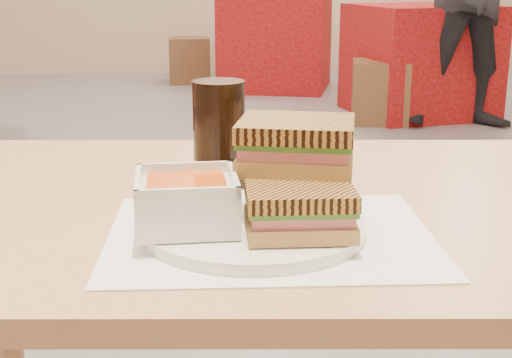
{
  "coord_description": "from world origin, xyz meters",
  "views": [
    {
      "loc": [
        -0.05,
        -2.78,
        1.04
      ],
      "look_at": [
        0.01,
        -2.0,
        0.82
      ],
      "focal_mm": 50.84,
      "sensor_mm": 36.0,
      "label": 1
    }
  ],
  "objects": [
    {
      "name": "soup_bowl",
      "position": [
        -0.07,
        -2.0,
        0.79
      ],
      "size": [
        0.12,
        0.12,
        0.06
      ],
      "color": "white",
      "rests_on": "plate"
    },
    {
      "name": "panini_upper",
      "position": [
        0.06,
        -1.95,
        0.85
      ],
      "size": [
        0.15,
        0.14,
        0.06
      ],
      "color": "tan",
      "rests_on": "panini_lower"
    },
    {
      "name": "tray_liner",
      "position": [
        0.03,
        -2.0,
        0.75
      ],
      "size": [
        0.38,
        0.3,
        0.0
      ],
      "color": "white",
      "rests_on": "main_table"
    },
    {
      "name": "panini_lower",
      "position": [
        0.06,
        -2.03,
        0.79
      ],
      "size": [
        0.12,
        0.1,
        0.05
      ],
      "color": "tan",
      "rests_on": "plate"
    },
    {
      "name": "main_table",
      "position": [
        0.1,
        -1.86,
        0.64
      ],
      "size": [
        1.25,
        0.78,
        0.75
      ],
      "color": "tan",
      "rests_on": "ground"
    },
    {
      "name": "cola_glass",
      "position": [
        -0.03,
        -1.81,
        0.83
      ],
      "size": [
        0.07,
        0.07,
        0.15
      ],
      "color": "black",
      "rests_on": "main_table"
    },
    {
      "name": "bg_chair_2r",
      "position": [
        0.67,
        3.83,
        0.22
      ],
      "size": [
        0.51,
        0.51,
        0.45
      ],
      "color": "brown",
      "rests_on": "ground"
    },
    {
      "name": "plate",
      "position": [
        0.01,
        -1.99,
        0.76
      ],
      "size": [
        0.26,
        0.26,
        0.01
      ],
      "color": "white",
      "rests_on": "tray_liner"
    },
    {
      "name": "bg_table_2",
      "position": [
        0.63,
        3.89,
        0.41
      ],
      "size": [
        1.13,
        1.13,
        0.82
      ],
      "color": "maroon",
      "rests_on": "ground"
    },
    {
      "name": "bg_table_1",
      "position": [
        1.57,
        2.56,
        0.4
      ],
      "size": [
        1.09,
        1.09,
        0.81
      ],
      "color": "maroon",
      "rests_on": "ground"
    },
    {
      "name": "bg_chair_1l",
      "position": [
        1.21,
        2.26,
        0.22
      ],
      "size": [
        0.45,
        0.45,
        0.44
      ],
      "color": "brown",
      "rests_on": "ground"
    },
    {
      "name": "bg_chair_2l",
      "position": [
        -0.17,
        4.3,
        0.22
      ],
      "size": [
        0.4,
        0.4,
        0.43
      ],
      "color": "brown",
      "rests_on": "ground"
    }
  ]
}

